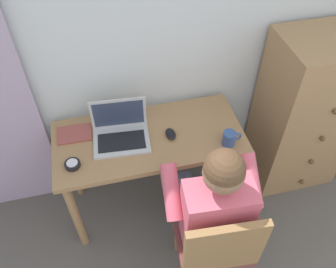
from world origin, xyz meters
name	(u,v)px	position (x,y,z in m)	size (l,w,h in m)	color
wall_back	(195,27)	(0.00, 2.20, 1.25)	(4.80, 0.05, 2.50)	silver
desk	(149,149)	(-0.37, 1.85, 0.62)	(1.18, 0.55, 0.74)	#9E754C
dresser	(305,114)	(0.77, 1.91, 0.62)	(0.61, 0.49, 1.24)	#9E754C
chair	(216,244)	(-0.13, 1.19, 0.48)	(0.45, 0.43, 0.87)	brown
person_seated	(210,199)	(-0.12, 1.37, 0.67)	(0.55, 0.60, 1.19)	#6B84AD
laptop	(121,131)	(-0.54, 1.89, 0.79)	(0.36, 0.28, 0.24)	#B7BABF
computer_mouse	(171,134)	(-0.24, 1.83, 0.76)	(0.06, 0.10, 0.03)	black
desk_clock	(72,164)	(-0.85, 1.73, 0.76)	(0.09, 0.09, 0.03)	black
notebook_pad	(74,134)	(-0.82, 1.98, 0.75)	(0.21, 0.15, 0.01)	#994742
coffee_mug	(229,138)	(0.09, 1.68, 0.79)	(0.12, 0.08, 0.09)	#33518C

